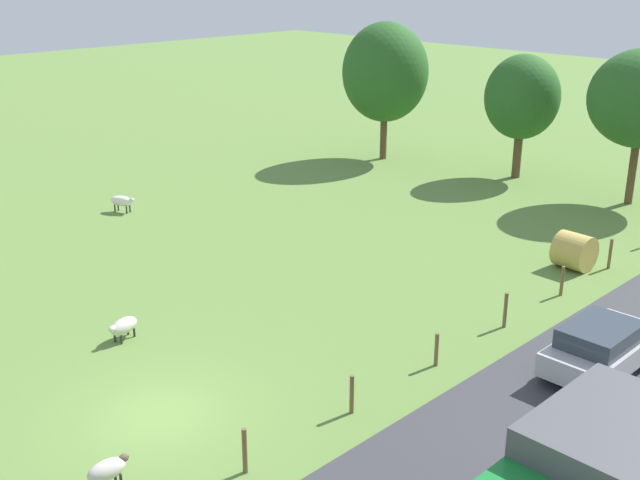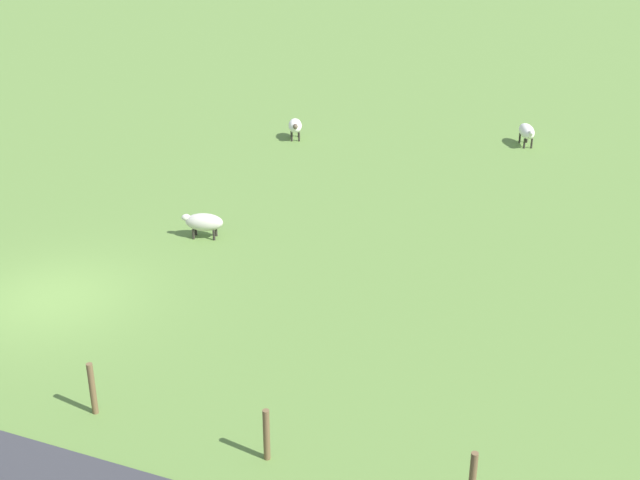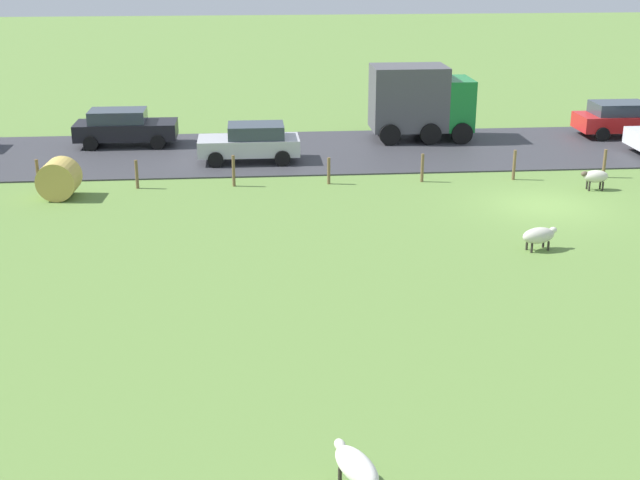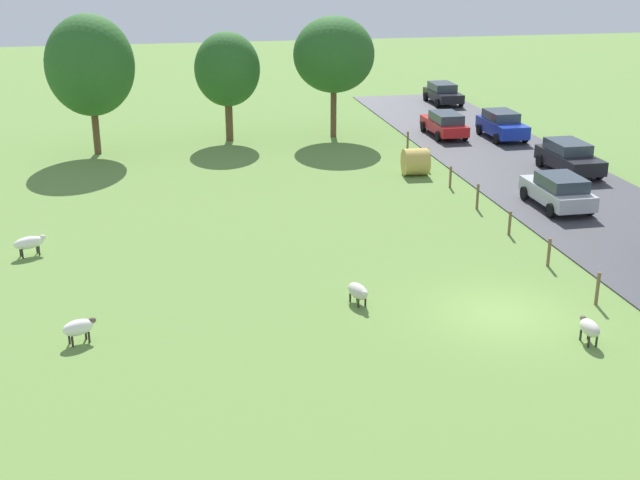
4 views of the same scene
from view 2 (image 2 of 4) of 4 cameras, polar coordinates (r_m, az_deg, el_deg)
The scene contains 6 objects.
ground_plane at distance 21.27m, azimuth -17.61°, elevation -3.75°, with size 160.00×160.00×0.00m, color olive.
sheep_1 at distance 23.43m, azimuth -7.89°, elevation 1.21°, with size 0.75×1.20×0.71m.
sheep_2 at distance 31.48m, azimuth -1.70°, elevation 7.72°, with size 1.10×0.84×0.76m.
sheep_3 at distance 31.65m, azimuth 13.82°, elevation 7.15°, with size 1.30×0.92×0.78m.
fence_post_2 at distance 16.66m, azimuth -15.15°, elevation -9.69°, with size 0.12×0.12×1.10m, color brown.
fence_post_3 at distance 15.07m, azimuth -3.64°, elevation -13.02°, with size 0.12×0.12×1.03m, color brown.
Camera 2 is at (14.16, 12.53, 9.74)m, focal length 47.27 mm.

